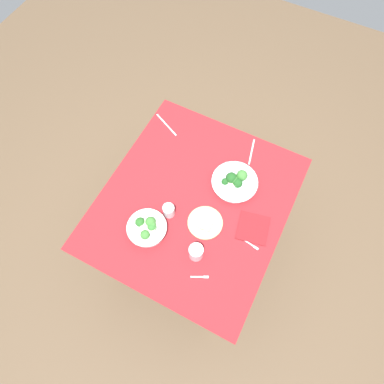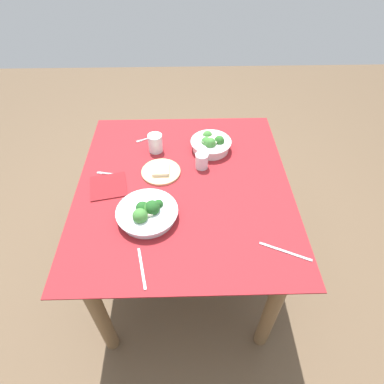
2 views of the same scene
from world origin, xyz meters
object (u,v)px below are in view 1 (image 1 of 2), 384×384
at_px(bread_side_plate, 205,223).
at_px(table_knife_right, 166,125).
at_px(broccoli_bowl_near, 147,228).
at_px(table_knife_left, 252,152).
at_px(broccoli_bowl_far, 235,182).
at_px(fork_by_far_bowl, 251,244).
at_px(napkin_folded_upper, 253,228).
at_px(fork_by_near_bowl, 201,277).
at_px(water_glass_center, 169,211).
at_px(water_glass_side, 196,252).

xyz_separation_m(bread_side_plate, table_knife_right, (-0.49, -0.52, -0.01)).
distance_m(broccoli_bowl_near, table_knife_left, 0.80).
relative_size(bread_side_plate, table_knife_left, 1.06).
bearing_deg(broccoli_bowl_far, fork_by_far_bowl, 38.12).
height_order(table_knife_right, napkin_folded_upper, napkin_folded_upper).
distance_m(broccoli_bowl_near, bread_side_plate, 0.32).
bearing_deg(fork_by_far_bowl, table_knife_left, 121.28).
height_order(broccoli_bowl_far, fork_by_far_bowl, broccoli_bowl_far).
xyz_separation_m(broccoli_bowl_near, fork_by_near_bowl, (0.10, 0.37, -0.04)).
relative_size(table_knife_right, napkin_folded_upper, 1.23).
bearing_deg(table_knife_left, water_glass_center, -36.30).
height_order(broccoli_bowl_far, fork_by_near_bowl, broccoli_bowl_far).
bearing_deg(bread_side_plate, water_glass_side, 10.84).
height_order(fork_by_far_bowl, table_knife_right, same).
relative_size(broccoli_bowl_near, water_glass_center, 2.70).
bearing_deg(water_glass_side, napkin_folded_upper, 142.29).
height_order(fork_by_near_bowl, napkin_folded_upper, napkin_folded_upper).
bearing_deg(table_knife_left, table_knife_right, -96.62).
bearing_deg(water_glass_side, fork_by_far_bowl, 127.68).
bearing_deg(water_glass_center, bread_side_plate, 100.72).
bearing_deg(broccoli_bowl_near, table_knife_left, 156.91).
bearing_deg(table_knife_right, table_knife_left, -148.79).
distance_m(table_knife_left, napkin_folded_upper, 0.50).
xyz_separation_m(fork_by_near_bowl, napkin_folded_upper, (-0.37, 0.14, 0.00)).
bearing_deg(table_knife_right, water_glass_center, 145.61).
relative_size(broccoli_bowl_near, fork_by_far_bowl, 2.05).
relative_size(broccoli_bowl_far, napkin_folded_upper, 1.57).
distance_m(broccoli_bowl_far, fork_by_near_bowl, 0.58).
height_order(water_glass_center, fork_by_far_bowl, water_glass_center).
bearing_deg(broccoli_bowl_near, water_glass_side, 89.75).
bearing_deg(fork_by_far_bowl, water_glass_side, -133.30).
bearing_deg(fork_by_near_bowl, table_knife_left, 67.61).
bearing_deg(water_glass_side, table_knife_right, -140.54).
bearing_deg(bread_side_plate, broccoli_bowl_near, -55.26).
relative_size(fork_by_near_bowl, table_knife_left, 0.48).
xyz_separation_m(water_glass_side, table_knife_left, (-0.73, 0.02, -0.05)).
bearing_deg(table_knife_right, fork_by_far_bowl, 173.53).
distance_m(water_glass_center, fork_by_far_bowl, 0.49).
bearing_deg(broccoli_bowl_near, bread_side_plate, 124.74).
bearing_deg(broccoli_bowl_near, fork_by_near_bowl, 75.44).
bearing_deg(fork_by_near_bowl, fork_by_far_bowl, 33.05).
bearing_deg(water_glass_side, broccoli_bowl_far, 178.88).
xyz_separation_m(water_glass_center, fork_by_far_bowl, (-0.04, 0.48, -0.04)).
height_order(fork_by_near_bowl, table_knife_left, same).
xyz_separation_m(broccoli_bowl_far, table_knife_right, (-0.19, -0.56, -0.03)).
xyz_separation_m(broccoli_bowl_near, fork_by_far_bowl, (-0.18, 0.54, -0.04)).
xyz_separation_m(water_glass_center, table_knife_left, (-0.59, 0.26, -0.04)).
bearing_deg(napkin_folded_upper, water_glass_center, -73.63).
relative_size(broccoli_bowl_near, napkin_folded_upper, 1.27).
height_order(broccoli_bowl_near, water_glass_side, water_glass_side).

